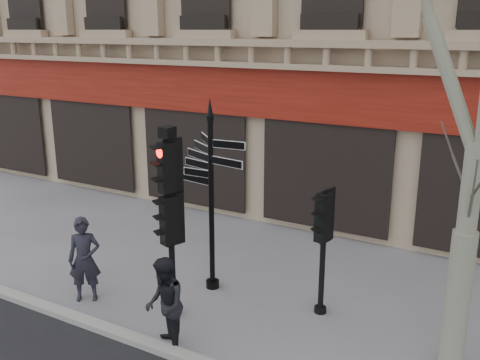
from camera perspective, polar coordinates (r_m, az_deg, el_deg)
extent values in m
plane|color=slate|center=(10.20, -1.56, -14.70)|extent=(80.00, 80.00, 0.00)
cube|color=gray|center=(9.18, -6.32, -18.15)|extent=(80.00, 0.25, 0.12)
cube|color=#611409|center=(13.30, 9.39, 8.78)|extent=(28.00, 0.25, 1.30)
cube|color=#9F8867|center=(13.00, 9.22, 12.93)|extent=(28.00, 0.35, 0.74)
cylinder|color=black|center=(10.67, -3.07, -2.95)|extent=(0.11, 0.11, 3.50)
cylinder|color=black|center=(11.32, -2.94, -10.99)|extent=(0.27, 0.27, 0.16)
cone|color=black|center=(10.21, -3.23, 7.86)|extent=(0.12, 0.12, 0.35)
cylinder|color=black|center=(9.73, -7.37, -5.63)|extent=(0.11, 0.11, 3.29)
cylinder|color=black|center=(10.40, -7.06, -13.75)|extent=(0.24, 0.24, 0.13)
cube|color=black|center=(9.64, -7.42, -4.20)|extent=(0.46, 0.39, 0.89)
cube|color=black|center=(9.35, -7.63, 1.38)|extent=(0.46, 0.39, 0.89)
sphere|color=#FF0C05|center=(9.30, -7.68, 2.81)|extent=(0.19, 0.19, 0.19)
cube|color=black|center=(9.22, -7.77, 5.08)|extent=(0.28, 0.32, 0.19)
cylinder|color=black|center=(10.02, 8.82, -7.85)|extent=(0.11, 0.11, 2.37)
cylinder|color=black|center=(10.52, 8.56, -13.45)|extent=(0.25, 0.25, 0.13)
cube|color=black|center=(9.75, 9.00, -3.88)|extent=(0.45, 0.37, 0.90)
cylinder|color=gray|center=(9.06, 22.17, -11.88)|extent=(0.37, 0.37, 2.29)
cylinder|color=gray|center=(8.42, 23.40, -1.10)|extent=(0.29, 0.29, 1.46)
imported|color=black|center=(10.94, -16.26, -8.13)|extent=(0.75, 0.70, 1.71)
imported|color=black|center=(9.05, -8.04, -13.14)|extent=(0.99, 1.01, 1.64)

